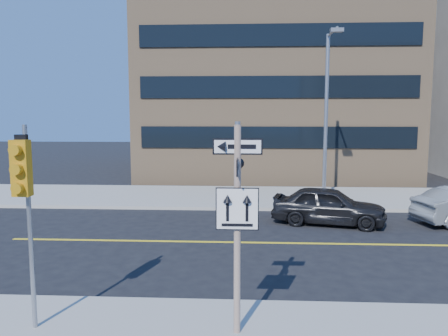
# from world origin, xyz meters

# --- Properties ---
(ground) EXTENTS (120.00, 120.00, 0.00)m
(ground) POSITION_xyz_m (0.00, 0.00, 0.00)
(ground) COLOR black
(ground) RESTS_ON ground
(sign_pole) EXTENTS (0.92, 0.92, 4.06)m
(sign_pole) POSITION_xyz_m (0.00, -2.51, 2.44)
(sign_pole) COLOR beige
(sign_pole) RESTS_ON near_sidewalk
(traffic_signal) EXTENTS (0.32, 0.45, 4.00)m
(traffic_signal) POSITION_xyz_m (-4.00, -2.66, 3.03)
(traffic_signal) COLOR gray
(traffic_signal) RESTS_ON near_sidewalk
(parked_car_a) EXTENTS (2.76, 4.71, 1.51)m
(parked_car_a) POSITION_xyz_m (3.44, 6.75, 0.75)
(parked_car_a) COLOR black
(parked_car_a) RESTS_ON ground
(streetlight_a) EXTENTS (0.55, 2.25, 8.00)m
(streetlight_a) POSITION_xyz_m (4.00, 10.76, 4.76)
(streetlight_a) COLOR gray
(streetlight_a) RESTS_ON far_sidewalk
(building_brick) EXTENTS (18.00, 18.00, 18.00)m
(building_brick) POSITION_xyz_m (2.00, 25.00, 9.00)
(building_brick) COLOR #A2805A
(building_brick) RESTS_ON ground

